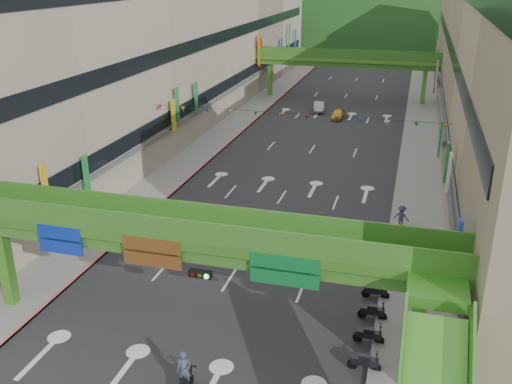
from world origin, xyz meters
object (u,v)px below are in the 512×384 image
at_px(scooter_rider_mid, 297,242).
at_px(overpass_near, 203,254).
at_px(car_silver, 319,107).
at_px(car_yellow, 338,114).
at_px(scooter_rider_near, 184,374).
at_px(pedestrian_red, 399,237).

bearing_deg(scooter_rider_mid, overpass_near, -102.94).
xyz_separation_m(car_silver, car_yellow, (3.00, -3.17, -0.03)).
bearing_deg(car_silver, overpass_near, -95.59).
bearing_deg(scooter_rider_near, overpass_near, 94.17).
xyz_separation_m(scooter_rider_mid, pedestrian_red, (6.44, 3.13, -0.30)).
xyz_separation_m(overpass_near, pedestrian_red, (8.87, 13.69, -4.37)).
relative_size(overpass_near, pedestrian_red, 16.82).
xyz_separation_m(scooter_rider_near, car_yellow, (-0.43, 52.00, -0.40)).
relative_size(overpass_near, scooter_rider_near, 13.01).
height_order(scooter_rider_near, car_yellow, scooter_rider_near).
height_order(car_yellow, pedestrian_red, pedestrian_red).
distance_m(overpass_near, car_yellow, 48.76).
height_order(scooter_rider_mid, pedestrian_red, scooter_rider_mid).
relative_size(scooter_rider_near, pedestrian_red, 1.29).
relative_size(car_silver, car_yellow, 1.09).
bearing_deg(car_silver, pedestrian_red, -81.53).
height_order(scooter_rider_near, scooter_rider_mid, scooter_rider_mid).
bearing_deg(pedestrian_red, overpass_near, -140.58).
distance_m(overpass_near, car_silver, 52.01).
height_order(overpass_near, car_silver, overpass_near).
bearing_deg(car_silver, scooter_rider_mid, -91.35).
distance_m(scooter_rider_near, scooter_rider_mid, 14.19).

